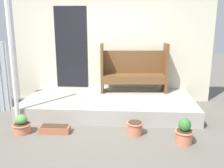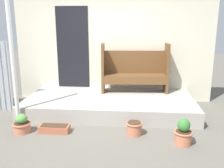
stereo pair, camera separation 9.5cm
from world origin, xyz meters
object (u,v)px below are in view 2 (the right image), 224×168
object	(u,v)px
bench	(135,69)
flower_pot_middle	(134,128)
support_post	(13,65)
flower_pot_right	(183,133)
flower_pot_left	(22,124)
planter_box_rect	(54,129)

from	to	relation	value
bench	flower_pot_middle	distance (m)	1.87
support_post	flower_pot_right	size ratio (longest dim) A/B	5.42
flower_pot_left	flower_pot_middle	bearing A→B (deg)	2.37
flower_pot_left	planter_box_rect	world-z (taller)	flower_pot_left
bench	flower_pot_middle	world-z (taller)	bench
bench	flower_pot_right	size ratio (longest dim) A/B	3.57
flower_pot_middle	planter_box_rect	xyz separation A→B (m)	(-1.45, -0.02, -0.06)
support_post	bench	world-z (taller)	support_post
bench	planter_box_rect	bearing A→B (deg)	-133.24
flower_pot_middle	bench	bearing A→B (deg)	90.37
flower_pot_left	bench	bearing A→B (deg)	41.55
flower_pot_left	planter_box_rect	bearing A→B (deg)	5.83
flower_pot_left	flower_pot_middle	xyz separation A→B (m)	(2.04, 0.08, -0.02)
bench	planter_box_rect	xyz separation A→B (m)	(-1.44, -1.74, -0.82)
bench	planter_box_rect	distance (m)	2.40
support_post	bench	xyz separation A→B (m)	(2.23, 1.49, -0.31)
flower_pot_middle	flower_pot_left	bearing A→B (deg)	-177.63
planter_box_rect	flower_pot_left	bearing A→B (deg)	-174.17
bench	flower_pot_left	world-z (taller)	bench
flower_pot_middle	planter_box_rect	bearing A→B (deg)	-179.04
flower_pot_right	flower_pot_middle	bearing A→B (deg)	159.76
flower_pot_middle	planter_box_rect	size ratio (longest dim) A/B	0.56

